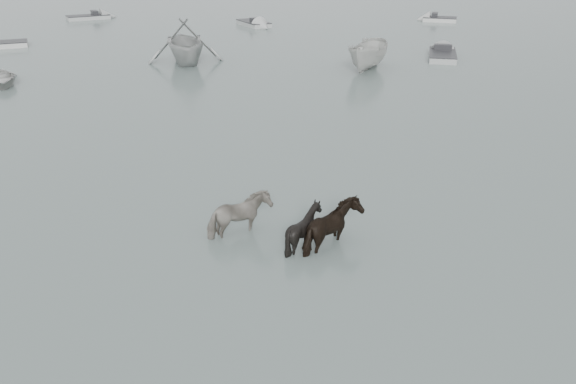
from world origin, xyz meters
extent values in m
plane|color=#52615E|center=(0.00, 0.00, 0.00)|extent=(140.00, 140.00, 0.00)
imported|color=black|center=(-2.14, -0.37, 0.71)|extent=(1.85, 1.42, 1.42)
imported|color=black|center=(0.22, -1.22, 0.77)|extent=(1.77, 1.90, 1.53)
imported|color=black|center=(-0.53, -1.11, 0.66)|extent=(1.29, 1.18, 1.31)
imported|color=#A7A9A7|center=(-4.87, 21.50, 1.42)|extent=(5.49, 6.09, 2.83)
imported|color=#B9B9B4|center=(5.75, 18.55, 0.90)|extent=(3.81, 4.91, 1.80)
camera|label=1|loc=(-2.18, -13.40, 7.23)|focal=35.00mm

